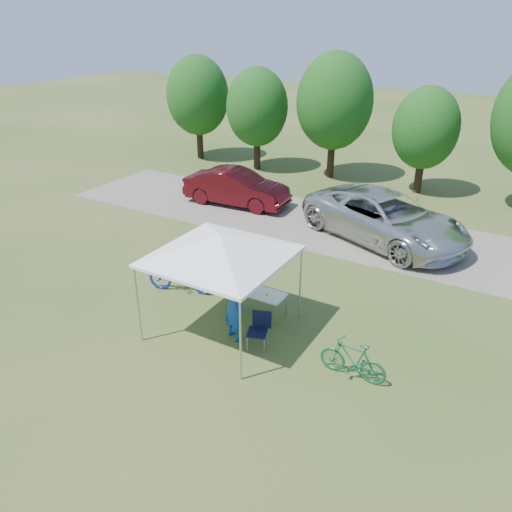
{
  "coord_description": "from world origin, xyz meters",
  "views": [
    {
      "loc": [
        6.4,
        -9.14,
        7.53
      ],
      "look_at": [
        -0.17,
        2.0,
        1.27
      ],
      "focal_mm": 35.0,
      "sensor_mm": 36.0,
      "label": 1
    }
  ],
  "objects": [
    {
      "name": "canopy",
      "position": [
        0.0,
        0.0,
        2.65
      ],
      "size": [
        4.53,
        4.53,
        3.0
      ],
      "color": "#A5A5AA",
      "rests_on": "ground"
    },
    {
      "name": "cyclist",
      "position": [
        0.48,
        -0.18,
        0.96
      ],
      "size": [
        0.82,
        0.71,
        1.91
      ],
      "primitive_type": "imported",
      "rotation": [
        0.0,
        0.0,
        2.71
      ],
      "color": "#124698",
      "rests_on": "ground"
    },
    {
      "name": "cooler",
      "position": [
        0.1,
        1.13,
        0.85
      ],
      "size": [
        0.45,
        0.3,
        0.32
      ],
      "color": "white",
      "rests_on": "folding_table"
    },
    {
      "name": "bike_green",
      "position": [
        3.64,
        -0.13,
        0.48
      ],
      "size": [
        1.59,
        0.45,
        0.95
      ],
      "primitive_type": "imported",
      "rotation": [
        0.0,
        0.0,
        -1.57
      ],
      "color": "#176A40",
      "rests_on": "ground"
    },
    {
      "name": "sedan",
      "position": [
        -4.89,
        8.35,
        0.78
      ],
      "size": [
        4.73,
        1.96,
        1.52
      ],
      "primitive_type": "imported",
      "rotation": [
        0.0,
        0.0,
        1.65
      ],
      "color": "#470B11",
      "rests_on": "gravel_strip"
    },
    {
      "name": "gravel_strip",
      "position": [
        0.0,
        8.0,
        0.01
      ],
      "size": [
        24.0,
        5.0,
        0.02
      ],
      "primitive_type": "cube",
      "color": "gray",
      "rests_on": "ground"
    },
    {
      "name": "ice_cream_cup",
      "position": [
        0.72,
        1.08,
        0.71
      ],
      "size": [
        0.07,
        0.07,
        0.05
      ],
      "primitive_type": "cylinder",
      "color": "gold",
      "rests_on": "folding_table"
    },
    {
      "name": "treeline",
      "position": [
        -0.29,
        14.05,
        3.53
      ],
      "size": [
        24.89,
        4.28,
        6.3
      ],
      "color": "#382314",
      "rests_on": "ground"
    },
    {
      "name": "folding_table",
      "position": [
        0.34,
        1.13,
        0.65
      ],
      "size": [
        1.68,
        0.7,
        0.69
      ],
      "color": "white",
      "rests_on": "ground"
    },
    {
      "name": "folding_chair",
      "position": [
        1.2,
        -0.15,
        0.56
      ],
      "size": [
        0.62,
        0.65,
        0.94
      ],
      "rotation": [
        0.0,
        0.0,
        0.36
      ],
      "color": "black",
      "rests_on": "ground"
    },
    {
      "name": "ground",
      "position": [
        0.0,
        0.0,
        0.0
      ],
      "size": [
        100.0,
        100.0,
        0.0
      ],
      "primitive_type": "plane",
      "color": "#2D5119",
      "rests_on": "ground"
    },
    {
      "name": "minivan",
      "position": [
        1.84,
        7.83,
        0.9
      ],
      "size": [
        6.96,
        5.09,
        1.76
      ],
      "primitive_type": "imported",
      "rotation": [
        0.0,
        0.0,
        1.18
      ],
      "color": "silver",
      "rests_on": "gravel_strip"
    },
    {
      "name": "bike_blue",
      "position": [
        -2.18,
        1.03,
        0.55
      ],
      "size": [
        2.22,
        1.29,
        1.1
      ],
      "primitive_type": "imported",
      "rotation": [
        0.0,
        0.0,
        1.86
      ],
      "color": "#142FB1",
      "rests_on": "ground"
    }
  ]
}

